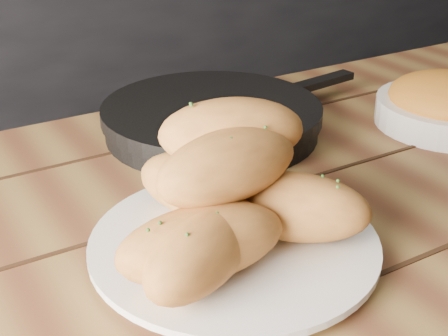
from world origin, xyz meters
TOP-DOWN VIEW (x-y plane):
  - counter at (0.00, 1.70)m, footprint 2.80×0.60m
  - table at (-0.55, 0.26)m, footprint 1.61×0.92m
  - plate at (-0.63, 0.26)m, footprint 0.30×0.30m
  - bread_rolls at (-0.65, 0.26)m, footprint 0.28×0.26m
  - skillet at (-0.49, 0.55)m, footprint 0.46×0.32m

SIDE VIEW (x-z plane):
  - counter at x=0.00m, z-range 0.00..0.90m
  - table at x=-0.55m, z-range 0.28..1.03m
  - plate at x=-0.63m, z-range 0.75..0.77m
  - skillet at x=-0.49m, z-range 0.75..0.80m
  - bread_rolls at x=-0.65m, z-range 0.75..0.89m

